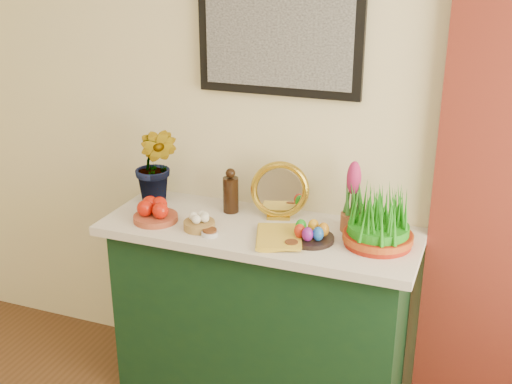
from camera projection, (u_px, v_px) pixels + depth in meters
sideboard at (260, 317)px, 2.99m from camera, size 1.30×0.45×0.85m
tablecloth at (260, 230)px, 2.83m from camera, size 1.40×0.55×0.04m
hyacinth_green at (155, 152)px, 3.00m from camera, size 0.26×0.23×0.50m
apple_bowl at (155, 212)px, 2.86m from camera, size 0.24×0.24×0.10m
garlic_basket at (199, 222)px, 2.78m from camera, size 0.15×0.15×0.08m
vinegar_cruet at (231, 193)px, 2.95m from camera, size 0.07×0.07×0.21m
mirror at (280, 191)px, 2.87m from camera, size 0.27×0.14×0.27m
book at (256, 236)px, 2.69m from camera, size 0.24×0.29×0.03m
spice_dish_left at (210, 233)px, 2.73m from camera, size 0.07×0.07×0.03m
spice_dish_right at (291, 245)px, 2.62m from camera, size 0.07×0.07×0.03m
egg_plate at (311, 234)px, 2.67m from camera, size 0.20×0.20×0.08m
hyacinth_pink at (353, 200)px, 2.73m from camera, size 0.10×0.10×0.32m
wheatgrass_sabzeh at (379, 221)px, 2.61m from camera, size 0.29×0.29×0.24m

